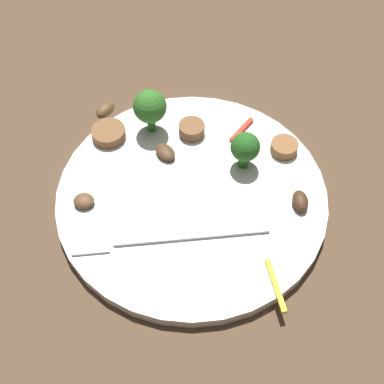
{
  "coord_description": "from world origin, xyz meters",
  "views": [
    {
      "loc": [
        0.0,
        0.29,
        0.42
      ],
      "look_at": [
        0.0,
        0.0,
        0.01
      ],
      "focal_mm": 47.03,
      "sensor_mm": 36.0,
      "label": 1
    }
  ],
  "objects_px": {
    "sausage_slice_1": "(109,133)",
    "mushroom_0": "(166,152)",
    "plate": "(192,196)",
    "pepper_strip_2": "(242,130)",
    "sausage_slice_2": "(194,129)",
    "fork": "(155,239)",
    "sausage_slice_0": "(284,147)",
    "mushroom_2": "(106,110)",
    "broccoli_floret_1": "(150,107)",
    "mushroom_3": "(301,201)",
    "broccoli_floret_0": "(245,148)",
    "pepper_strip_0": "(276,285)",
    "mushroom_1": "(84,201)"
  },
  "relations": [
    {
      "from": "sausage_slice_1",
      "to": "mushroom_1",
      "type": "distance_m",
      "value": 0.09
    },
    {
      "from": "fork",
      "to": "mushroom_1",
      "type": "xyz_separation_m",
      "value": [
        0.07,
        -0.04,
        0.0
      ]
    },
    {
      "from": "mushroom_1",
      "to": "mushroom_2",
      "type": "xyz_separation_m",
      "value": [
        -0.01,
        -0.12,
        0.0
      ]
    },
    {
      "from": "broccoli_floret_1",
      "to": "mushroom_0",
      "type": "height_order",
      "value": "broccoli_floret_1"
    },
    {
      "from": "fork",
      "to": "sausage_slice_1",
      "type": "xyz_separation_m",
      "value": [
        0.05,
        -0.13,
        0.0
      ]
    },
    {
      "from": "mushroom_2",
      "to": "pepper_strip_2",
      "type": "xyz_separation_m",
      "value": [
        -0.15,
        0.03,
        -0.0
      ]
    },
    {
      "from": "sausage_slice_0",
      "to": "mushroom_2",
      "type": "bearing_deg",
      "value": -15.54
    },
    {
      "from": "broccoli_floret_0",
      "to": "pepper_strip_0",
      "type": "xyz_separation_m",
      "value": [
        -0.02,
        0.14,
        -0.02
      ]
    },
    {
      "from": "sausage_slice_1",
      "to": "fork",
      "type": "bearing_deg",
      "value": 112.93
    },
    {
      "from": "mushroom_0",
      "to": "mushroom_2",
      "type": "relative_size",
      "value": 1.0
    },
    {
      "from": "mushroom_3",
      "to": "pepper_strip_0",
      "type": "xyz_separation_m",
      "value": [
        0.03,
        0.09,
        -0.0
      ]
    },
    {
      "from": "broccoli_floret_0",
      "to": "mushroom_2",
      "type": "relative_size",
      "value": 1.66
    },
    {
      "from": "broccoli_floret_1",
      "to": "pepper_strip_2",
      "type": "bearing_deg",
      "value": 178.0
    },
    {
      "from": "mushroom_1",
      "to": "pepper_strip_0",
      "type": "relative_size",
      "value": 0.4
    },
    {
      "from": "plate",
      "to": "sausage_slice_2",
      "type": "height_order",
      "value": "sausage_slice_2"
    },
    {
      "from": "sausage_slice_2",
      "to": "pepper_strip_0",
      "type": "height_order",
      "value": "sausage_slice_2"
    },
    {
      "from": "broccoli_floret_1",
      "to": "sausage_slice_1",
      "type": "xyz_separation_m",
      "value": [
        0.05,
        0.01,
        -0.03
      ]
    },
    {
      "from": "broccoli_floret_1",
      "to": "mushroom_3",
      "type": "bearing_deg",
      "value": 146.18
    },
    {
      "from": "plate",
      "to": "pepper_strip_2",
      "type": "relative_size",
      "value": 6.85
    },
    {
      "from": "broccoli_floret_1",
      "to": "plate",
      "type": "bearing_deg",
      "value": 117.23
    },
    {
      "from": "sausage_slice_2",
      "to": "mushroom_3",
      "type": "height_order",
      "value": "same"
    },
    {
      "from": "sausage_slice_2",
      "to": "fork",
      "type": "bearing_deg",
      "value": 74.42
    },
    {
      "from": "plate",
      "to": "pepper_strip_2",
      "type": "distance_m",
      "value": 0.1
    },
    {
      "from": "mushroom_1",
      "to": "sausage_slice_0",
      "type": "bearing_deg",
      "value": -161.53
    },
    {
      "from": "broccoli_floret_0",
      "to": "mushroom_3",
      "type": "xyz_separation_m",
      "value": [
        -0.05,
        0.05,
        -0.02
      ]
    },
    {
      "from": "broccoli_floret_1",
      "to": "pepper_strip_0",
      "type": "height_order",
      "value": "broccoli_floret_1"
    },
    {
      "from": "sausage_slice_0",
      "to": "mushroom_2",
      "type": "xyz_separation_m",
      "value": [
        0.19,
        -0.05,
        0.0
      ]
    },
    {
      "from": "mushroom_2",
      "to": "mushroom_3",
      "type": "distance_m",
      "value": 0.23
    },
    {
      "from": "broccoli_floret_1",
      "to": "sausage_slice_1",
      "type": "relative_size",
      "value": 1.44
    },
    {
      "from": "mushroom_1",
      "to": "mushroom_3",
      "type": "relative_size",
      "value": 0.84
    },
    {
      "from": "sausage_slice_1",
      "to": "mushroom_3",
      "type": "bearing_deg",
      "value": 155.49
    },
    {
      "from": "broccoli_floret_0",
      "to": "mushroom_0",
      "type": "xyz_separation_m",
      "value": [
        0.08,
        -0.01,
        -0.02
      ]
    },
    {
      "from": "plate",
      "to": "broccoli_floret_0",
      "type": "bearing_deg",
      "value": -146.65
    },
    {
      "from": "pepper_strip_0",
      "to": "pepper_strip_2",
      "type": "height_order",
      "value": "same"
    },
    {
      "from": "broccoli_floret_1",
      "to": "mushroom_1",
      "type": "distance_m",
      "value": 0.12
    },
    {
      "from": "mushroom_2",
      "to": "sausage_slice_1",
      "type": "bearing_deg",
      "value": 101.27
    },
    {
      "from": "sausage_slice_1",
      "to": "pepper_strip_0",
      "type": "distance_m",
      "value": 0.24
    },
    {
      "from": "sausage_slice_1",
      "to": "mushroom_0",
      "type": "height_order",
      "value": "sausage_slice_1"
    },
    {
      "from": "mushroom_3",
      "to": "broccoli_floret_1",
      "type": "bearing_deg",
      "value": -33.82
    },
    {
      "from": "mushroom_3",
      "to": "pepper_strip_0",
      "type": "height_order",
      "value": "mushroom_3"
    },
    {
      "from": "pepper_strip_2",
      "to": "plate",
      "type": "bearing_deg",
      "value": 56.21
    },
    {
      "from": "mushroom_0",
      "to": "mushroom_2",
      "type": "distance_m",
      "value": 0.09
    },
    {
      "from": "broccoli_floret_0",
      "to": "mushroom_1",
      "type": "distance_m",
      "value": 0.17
    },
    {
      "from": "mushroom_2",
      "to": "broccoli_floret_1",
      "type": "bearing_deg",
      "value": 156.61
    },
    {
      "from": "broccoli_floret_1",
      "to": "mushroom_0",
      "type": "relative_size",
      "value": 2.02
    },
    {
      "from": "fork",
      "to": "sausage_slice_0",
      "type": "distance_m",
      "value": 0.17
    },
    {
      "from": "sausage_slice_1",
      "to": "sausage_slice_2",
      "type": "height_order",
      "value": "sausage_slice_2"
    },
    {
      "from": "sausage_slice_2",
      "to": "pepper_strip_2",
      "type": "distance_m",
      "value": 0.05
    },
    {
      "from": "mushroom_0",
      "to": "mushroom_1",
      "type": "xyz_separation_m",
      "value": [
        0.08,
        0.06,
        0.0
      ]
    },
    {
      "from": "broccoli_floret_1",
      "to": "pepper_strip_2",
      "type": "height_order",
      "value": "broccoli_floret_1"
    }
  ]
}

